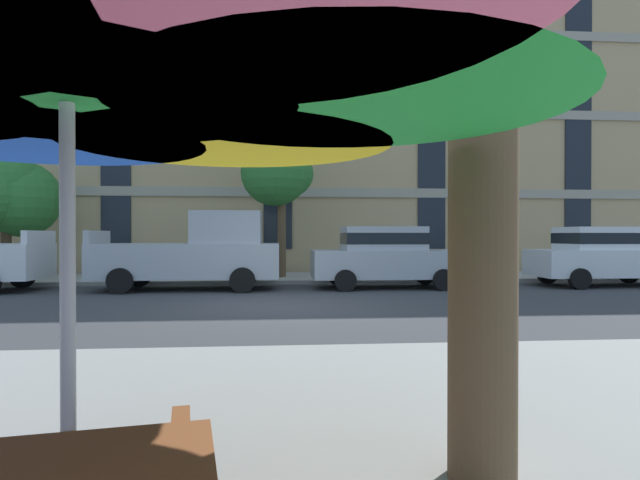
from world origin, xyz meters
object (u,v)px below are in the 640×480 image
at_px(sedan_silver, 386,255).
at_px(patio_umbrella, 67,54).
at_px(sedan_white, 604,255).
at_px(pickup_silver, 197,253).
at_px(street_tree_left, 12,195).
at_px(street_tree_middle, 278,171).

xyz_separation_m(sedan_silver, patio_umbrella, (-4.02, -12.70, 1.30)).
relative_size(sedan_white, patio_umbrella, 1.06).
bearing_deg(sedan_white, sedan_silver, 180.00).
distance_m(pickup_silver, patio_umbrella, 12.84).
bearing_deg(sedan_white, pickup_silver, 180.00).
height_order(street_tree_left, street_tree_middle, street_tree_middle).
bearing_deg(sedan_silver, sedan_white, 0.00).
height_order(sedan_silver, street_tree_left, street_tree_left).
distance_m(pickup_silver, street_tree_left, 7.30).
bearing_deg(pickup_silver, patio_umbrella, -83.70).
height_order(sedan_white, street_tree_middle, street_tree_middle).
bearing_deg(patio_umbrella, sedan_silver, 72.42).
relative_size(pickup_silver, sedan_white, 1.16).
distance_m(sedan_silver, patio_umbrella, 13.39).
distance_m(pickup_silver, sedan_white, 12.11).
xyz_separation_m(sedan_white, street_tree_middle, (-9.82, 2.71, 2.75)).
bearing_deg(sedan_silver, patio_umbrella, -107.58).
bearing_deg(street_tree_left, sedan_white, -9.19).
distance_m(sedan_white, patio_umbrella, 16.66).
bearing_deg(patio_umbrella, pickup_silver, 96.30).
bearing_deg(pickup_silver, street_tree_middle, 49.84).
xyz_separation_m(pickup_silver, sedan_white, (12.11, -0.00, -0.08)).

